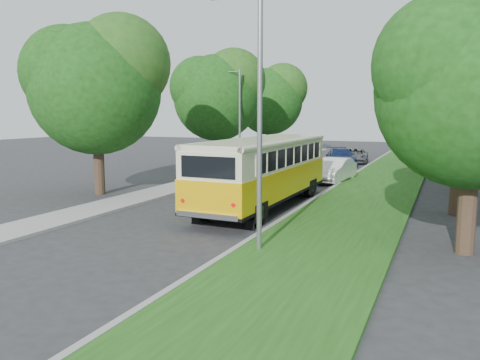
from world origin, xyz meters
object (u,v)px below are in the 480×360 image
at_px(lamppost_far, 238,116).
at_px(car_blue, 341,157).
at_px(car_silver, 281,182).
at_px(car_white, 334,170).
at_px(lamppost_near, 257,111).
at_px(car_grey, 355,155).
at_px(vintage_bus, 264,173).

bearing_deg(lamppost_far, car_blue, 50.06).
bearing_deg(car_silver, car_white, 83.59).
bearing_deg(lamppost_near, car_grey, 94.29).
bearing_deg(car_blue, lamppost_far, -150.97).
bearing_deg(car_blue, car_grey, 56.89).
height_order(lamppost_near, car_grey, lamppost_near).
relative_size(lamppost_near, vintage_bus, 0.73).
bearing_deg(car_blue, lamppost_near, -104.81).
distance_m(lamppost_near, car_silver, 11.19).
xyz_separation_m(lamppost_near, car_silver, (-2.69, 10.22, -3.69)).
distance_m(lamppost_far, car_silver, 10.91).
xyz_separation_m(car_silver, car_grey, (0.53, 18.60, -0.04)).
height_order(lamppost_far, car_silver, lamppost_far).
bearing_deg(car_grey, lamppost_far, -130.54).
bearing_deg(vintage_bus, car_white, 83.77).
relative_size(car_white, car_blue, 0.92).
distance_m(vintage_bus, car_grey, 22.13).
bearing_deg(car_silver, car_grey, 95.93).
bearing_deg(vintage_bus, lamppost_far, 119.76).
xyz_separation_m(lamppost_far, car_white, (7.70, -2.32, -3.35)).
height_order(car_silver, car_grey, car_silver).
bearing_deg(car_grey, car_white, -93.07).
height_order(car_white, car_blue, car_white).
bearing_deg(lamppost_near, car_blue, 96.22).
relative_size(vintage_bus, car_grey, 2.36).
bearing_deg(lamppost_far, vintage_bus, -60.91).
relative_size(vintage_bus, car_blue, 2.16).
bearing_deg(lamppost_near, car_silver, 104.74).
xyz_separation_m(car_silver, car_white, (1.48, 5.96, 0.08)).
bearing_deg(lamppost_near, lamppost_far, 115.71).
xyz_separation_m(car_blue, car_grey, (0.65, 3.04, -0.09)).
bearing_deg(car_grey, car_silver, -99.01).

